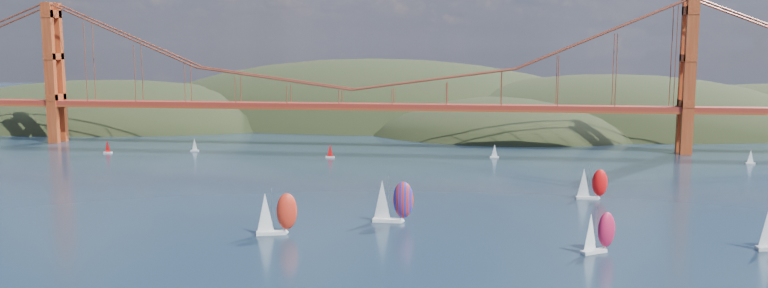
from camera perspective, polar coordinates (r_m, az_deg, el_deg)
headlands at (r=379.09m, az=6.96°, el=-0.21°), size 725.00×225.00×96.00m
bridge at (r=281.80m, az=-2.70°, el=6.26°), size 552.00×12.00×55.00m
racer_0 at (r=156.23m, az=-8.26°, el=-5.19°), size 8.73×5.31×9.77m
racer_1 at (r=147.19m, az=16.01°, el=-6.43°), size 7.49×6.23×8.61m
racer_3 at (r=196.23m, az=15.52°, el=-2.89°), size 7.59×3.05×8.77m
racer_rwb at (r=164.98m, az=0.62°, el=-4.31°), size 9.05×3.68×10.41m
distant_boat_2 at (r=286.28m, az=-20.31°, el=-0.18°), size 3.00×2.00×4.70m
distant_boat_3 at (r=281.78m, az=-14.23°, el=-0.06°), size 3.00×2.00×4.70m
distant_boat_4 at (r=272.30m, az=26.15°, el=-0.88°), size 3.00×2.00×4.70m
distant_boat_8 at (r=260.37m, az=8.42°, el=-0.53°), size 3.00×2.00×4.70m
distant_boat_9 at (r=258.47m, az=-4.13°, el=-0.52°), size 3.00×2.00×4.70m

